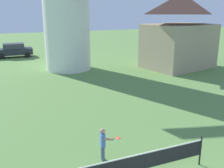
% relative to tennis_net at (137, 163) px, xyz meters
% --- Properties ---
extents(tennis_net, '(5.11, 0.06, 1.10)m').
position_rel_tennis_net_xyz_m(tennis_net, '(0.00, 0.00, 0.00)').
color(tennis_net, black).
rests_on(tennis_net, ground_plane).
extents(player_far, '(0.71, 0.57, 1.25)m').
position_rel_tennis_net_xyz_m(player_far, '(-0.50, 1.61, 0.02)').
color(player_far, slate).
rests_on(player_far, ground_plane).
extents(parked_car_black, '(4.04, 1.93, 1.56)m').
position_rel_tennis_net_xyz_m(parked_car_black, '(-2.31, 25.50, 0.12)').
color(parked_car_black, '#1E232D').
rests_on(parked_car_black, ground_plane).
extents(chapel, '(7.13, 5.84, 7.60)m').
position_rel_tennis_net_xyz_m(chapel, '(11.63, 13.76, 2.59)').
color(chapel, tan).
rests_on(chapel, ground_plane).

